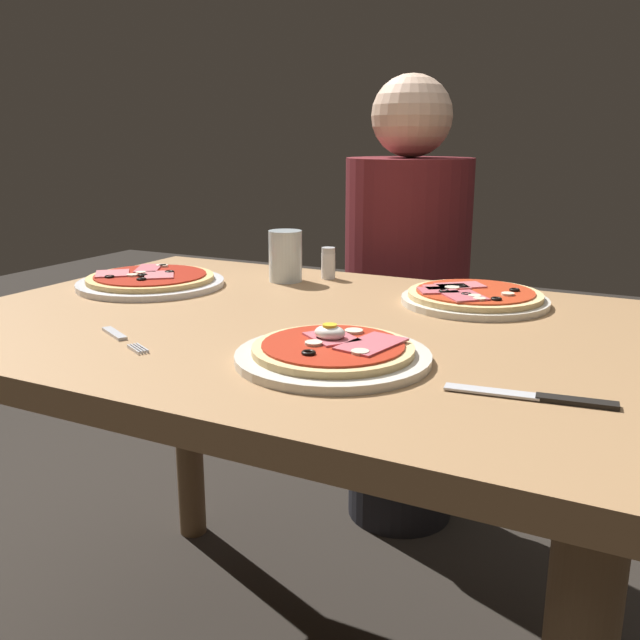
{
  "coord_description": "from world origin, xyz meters",
  "views": [
    {
      "loc": [
        0.55,
        -0.98,
        1.03
      ],
      "look_at": [
        0.09,
        -0.09,
        0.77
      ],
      "focal_mm": 39.07,
      "sensor_mm": 36.0,
      "label": 1
    }
  ],
  "objects_px": {
    "diner_person": "(405,321)",
    "fork": "(121,338)",
    "pizza_across_right": "(151,281)",
    "knife": "(541,397)",
    "pizza_foreground": "(333,353)",
    "salt_shaker": "(328,263)",
    "pizza_across_left": "(474,297)",
    "water_glass_near": "(285,259)",
    "dining_table": "(293,385)"
  },
  "relations": [
    {
      "from": "diner_person",
      "to": "pizza_foreground",
      "type": "bearing_deg",
      "value": 103.78
    },
    {
      "from": "pizza_across_left",
      "to": "pizza_across_right",
      "type": "relative_size",
      "value": 0.9
    },
    {
      "from": "water_glass_near",
      "to": "dining_table",
      "type": "bearing_deg",
      "value": -58.17
    },
    {
      "from": "pizza_across_left",
      "to": "pizza_across_right",
      "type": "height_order",
      "value": "same"
    },
    {
      "from": "pizza_across_left",
      "to": "dining_table",
      "type": "bearing_deg",
      "value": -134.48
    },
    {
      "from": "pizza_foreground",
      "to": "knife",
      "type": "bearing_deg",
      "value": -4.1
    },
    {
      "from": "dining_table",
      "to": "pizza_across_left",
      "type": "bearing_deg",
      "value": 45.52
    },
    {
      "from": "pizza_foreground",
      "to": "salt_shaker",
      "type": "height_order",
      "value": "salt_shaker"
    },
    {
      "from": "pizza_across_left",
      "to": "pizza_foreground",
      "type": "bearing_deg",
      "value": -101.15
    },
    {
      "from": "pizza_across_left",
      "to": "water_glass_near",
      "type": "height_order",
      "value": "water_glass_near"
    },
    {
      "from": "dining_table",
      "to": "water_glass_near",
      "type": "bearing_deg",
      "value": 121.83
    },
    {
      "from": "pizza_foreground",
      "to": "water_glass_near",
      "type": "distance_m",
      "value": 0.55
    },
    {
      "from": "pizza_foreground",
      "to": "salt_shaker",
      "type": "bearing_deg",
      "value": 117.08
    },
    {
      "from": "fork",
      "to": "dining_table",
      "type": "bearing_deg",
      "value": 52.25
    },
    {
      "from": "diner_person",
      "to": "pizza_across_right",
      "type": "bearing_deg",
      "value": 61.59
    },
    {
      "from": "fork",
      "to": "pizza_across_left",
      "type": "bearing_deg",
      "value": 48.54
    },
    {
      "from": "pizza_across_right",
      "to": "fork",
      "type": "distance_m",
      "value": 0.38
    },
    {
      "from": "pizza_foreground",
      "to": "diner_person",
      "type": "height_order",
      "value": "diner_person"
    },
    {
      "from": "fork",
      "to": "salt_shaker",
      "type": "relative_size",
      "value": 2.18
    },
    {
      "from": "pizza_foreground",
      "to": "diner_person",
      "type": "xyz_separation_m",
      "value": [
        -0.21,
        0.88,
        -0.19
      ]
    },
    {
      "from": "pizza_foreground",
      "to": "pizza_across_right",
      "type": "distance_m",
      "value": 0.61
    },
    {
      "from": "knife",
      "to": "water_glass_near",
      "type": "bearing_deg",
      "value": 142.67
    },
    {
      "from": "pizza_across_right",
      "to": "salt_shaker",
      "type": "distance_m",
      "value": 0.37
    },
    {
      "from": "pizza_foreground",
      "to": "diner_person",
      "type": "bearing_deg",
      "value": 103.78
    },
    {
      "from": "knife",
      "to": "pizza_across_left",
      "type": "bearing_deg",
      "value": 114.21
    },
    {
      "from": "pizza_foreground",
      "to": "salt_shaker",
      "type": "xyz_separation_m",
      "value": [
        -0.26,
        0.5,
        0.02
      ]
    },
    {
      "from": "diner_person",
      "to": "fork",
      "type": "bearing_deg",
      "value": 82.94
    },
    {
      "from": "dining_table",
      "to": "pizza_across_left",
      "type": "height_order",
      "value": "pizza_across_left"
    },
    {
      "from": "water_glass_near",
      "to": "salt_shaker",
      "type": "xyz_separation_m",
      "value": [
        0.07,
        0.06,
        -0.01
      ]
    },
    {
      "from": "pizza_foreground",
      "to": "fork",
      "type": "height_order",
      "value": "pizza_foreground"
    },
    {
      "from": "pizza_foreground",
      "to": "knife",
      "type": "xyz_separation_m",
      "value": [
        0.28,
        -0.02,
        -0.01
      ]
    },
    {
      "from": "dining_table",
      "to": "fork",
      "type": "distance_m",
      "value": 0.3
    },
    {
      "from": "dining_table",
      "to": "diner_person",
      "type": "relative_size",
      "value": 0.97
    },
    {
      "from": "pizza_foreground",
      "to": "pizza_across_left",
      "type": "xyz_separation_m",
      "value": [
        0.08,
        0.41,
        0.0
      ]
    },
    {
      "from": "fork",
      "to": "knife",
      "type": "xyz_separation_m",
      "value": [
        0.61,
        0.03,
        0.0
      ]
    },
    {
      "from": "knife",
      "to": "salt_shaker",
      "type": "xyz_separation_m",
      "value": [
        -0.53,
        0.52,
        0.03
      ]
    },
    {
      "from": "dining_table",
      "to": "knife",
      "type": "relative_size",
      "value": 5.86
    },
    {
      "from": "water_glass_near",
      "to": "salt_shaker",
      "type": "height_order",
      "value": "water_glass_near"
    },
    {
      "from": "water_glass_near",
      "to": "knife",
      "type": "height_order",
      "value": "water_glass_near"
    },
    {
      "from": "pizza_across_left",
      "to": "water_glass_near",
      "type": "xyz_separation_m",
      "value": [
        -0.41,
        0.03,
        0.03
      ]
    },
    {
      "from": "salt_shaker",
      "to": "pizza_across_right",
      "type": "bearing_deg",
      "value": -140.52
    },
    {
      "from": "dining_table",
      "to": "salt_shaker",
      "type": "height_order",
      "value": "salt_shaker"
    },
    {
      "from": "pizza_across_right",
      "to": "knife",
      "type": "distance_m",
      "value": 0.87
    },
    {
      "from": "pizza_across_left",
      "to": "diner_person",
      "type": "xyz_separation_m",
      "value": [
        -0.3,
        0.46,
        -0.19
      ]
    },
    {
      "from": "pizza_foreground",
      "to": "salt_shaker",
      "type": "relative_size",
      "value": 3.97
    },
    {
      "from": "diner_person",
      "to": "water_glass_near",
      "type": "bearing_deg",
      "value": 75.69
    },
    {
      "from": "pizza_across_left",
      "to": "diner_person",
      "type": "height_order",
      "value": "diner_person"
    },
    {
      "from": "dining_table",
      "to": "salt_shaker",
      "type": "xyz_separation_m",
      "value": [
        -0.1,
        0.33,
        0.15
      ]
    },
    {
      "from": "pizza_across_right",
      "to": "water_glass_near",
      "type": "bearing_deg",
      "value": 38.27
    },
    {
      "from": "pizza_across_right",
      "to": "diner_person",
      "type": "distance_m",
      "value": 0.71
    }
  ]
}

